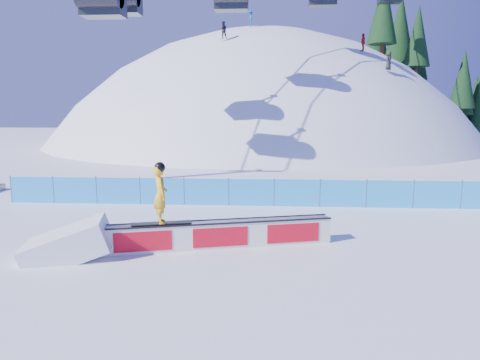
{
  "coord_description": "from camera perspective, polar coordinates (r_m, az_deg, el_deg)",
  "views": [
    {
      "loc": [
        0.67,
        -14.0,
        4.26
      ],
      "look_at": [
        -0.28,
        0.98,
        1.75
      ],
      "focal_mm": 32.0,
      "sensor_mm": 36.0,
      "label": 1
    }
  ],
  "objects": [
    {
      "name": "snow_hill",
      "position": [
        60.27,
        2.79,
        -12.19
      ],
      "size": [
        64.0,
        64.0,
        64.0
      ],
      "color": "white",
      "rests_on": "ground"
    },
    {
      "name": "snow_ramp",
      "position": [
        13.6,
        -21.85,
        -9.46
      ],
      "size": [
        2.8,
        2.13,
        1.55
      ],
      "primitive_type": null,
      "rotation": [
        0.0,
        -0.31,
        0.25
      ],
      "color": "white",
      "rests_on": "ground"
    },
    {
      "name": "treeline",
      "position": [
        58.7,
        25.18,
        14.33
      ],
      "size": [
        18.51,
        11.53,
        19.7
      ],
      "color": "#362315",
      "rests_on": "ground"
    },
    {
      "name": "ground",
      "position": [
        14.65,
        0.84,
        -7.41
      ],
      "size": [
        160.0,
        160.0,
        0.0
      ],
      "primitive_type": "plane",
      "color": "white",
      "rests_on": "ground"
    },
    {
      "name": "rail_box",
      "position": [
        13.33,
        -2.75,
        -7.26
      ],
      "size": [
        7.0,
        2.26,
        0.85
      ],
      "rotation": [
        0.0,
        0.0,
        0.25
      ],
      "color": "white",
      "rests_on": "ground"
    },
    {
      "name": "safety_fence",
      "position": [
        18.87,
        1.51,
        -1.68
      ],
      "size": [
        22.05,
        0.05,
        1.3
      ],
      "color": "#2395F2",
      "rests_on": "ground"
    },
    {
      "name": "snowboarder",
      "position": [
        12.88,
        -10.54,
        -1.81
      ],
      "size": [
        1.81,
        0.76,
        1.87
      ],
      "rotation": [
        0.0,
        0.0,
        1.97
      ],
      "color": "black",
      "rests_on": "rail_box"
    },
    {
      "name": "distant_skiers",
      "position": [
        45.21,
        7.01,
        18.74
      ],
      "size": [
        16.25,
        8.9,
        7.05
      ],
      "color": "black",
      "rests_on": "ground"
    }
  ]
}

